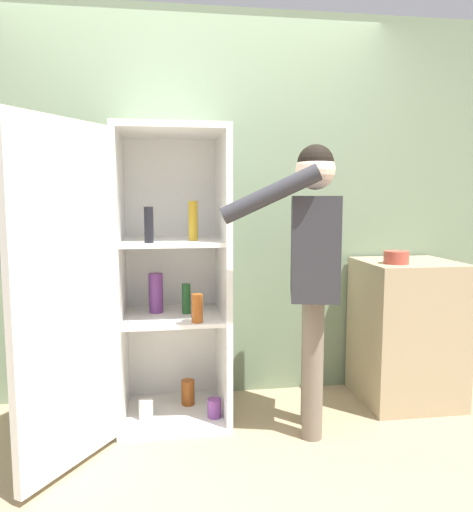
{
  "coord_description": "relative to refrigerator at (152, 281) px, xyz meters",
  "views": [
    {
      "loc": [
        -0.22,
        -2.35,
        1.34
      ],
      "look_at": [
        0.23,
        0.62,
        0.99
      ],
      "focal_mm": 35.0,
      "sensor_mm": 36.0,
      "label": 1
    }
  ],
  "objects": [
    {
      "name": "person",
      "position": [
        0.89,
        -0.23,
        0.17
      ],
      "size": [
        0.73,
        0.58,
        1.63
      ],
      "color": "#726656",
      "rests_on": "ground_plane"
    },
    {
      "name": "wall_back",
      "position": [
        0.28,
        0.44,
        0.42
      ],
      "size": [
        7.0,
        0.06,
        2.55
      ],
      "color": "gray",
      "rests_on": "ground_plane"
    },
    {
      "name": "counter",
      "position": [
        1.64,
        0.1,
        -0.39
      ],
      "size": [
        0.6,
        0.58,
        0.93
      ],
      "color": "tan",
      "rests_on": "ground_plane"
    },
    {
      "name": "ground_plane",
      "position": [
        0.28,
        -0.54,
        -0.86
      ],
      "size": [
        12.0,
        12.0,
        0.0
      ],
      "primitive_type": "plane",
      "color": "tan"
    },
    {
      "name": "bowl",
      "position": [
        1.5,
        -0.0,
        0.11
      ],
      "size": [
        0.15,
        0.15,
        0.08
      ],
      "color": "#B24738",
      "rests_on": "counter"
    },
    {
      "name": "refrigerator",
      "position": [
        0.0,
        0.0,
        0.0
      ],
      "size": [
        1.04,
        1.16,
        1.74
      ],
      "color": "white",
      "rests_on": "ground_plane"
    }
  ]
}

